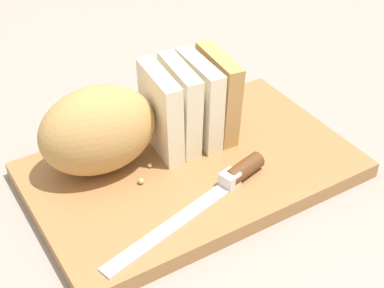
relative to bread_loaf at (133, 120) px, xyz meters
name	(u,v)px	position (x,y,z in m)	size (l,w,h in m)	color
ground_plane	(192,176)	(0.05, -0.05, -0.07)	(3.00, 3.00, 0.00)	gray
cutting_board	(192,170)	(0.05, -0.05, -0.06)	(0.39, 0.24, 0.02)	#9E6B3D
bread_loaf	(133,120)	(0.00, 0.00, 0.00)	(0.25, 0.10, 0.11)	tan
bread_knife	(225,184)	(0.06, -0.11, -0.05)	(0.24, 0.08, 0.02)	silver
crumb_near_knife	(139,179)	(-0.02, -0.05, -0.05)	(0.01, 0.01, 0.01)	tan
crumb_near_loaf	(228,140)	(0.11, -0.04, -0.05)	(0.01, 0.01, 0.01)	tan
crumb_stray_left	(150,165)	(0.00, -0.03, -0.05)	(0.01, 0.01, 0.01)	tan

